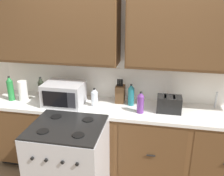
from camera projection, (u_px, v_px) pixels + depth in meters
The scene contains 13 objects.
wall_unit at pixel (124, 43), 2.94m from camera, with size 4.50×0.40×2.50m.
counter_run at pixel (120, 138), 3.17m from camera, with size 3.33×0.64×0.91m.
stove_range at pixel (69, 164), 2.67m from camera, with size 0.76×0.68×0.95m.
microwave at pixel (64, 94), 3.04m from camera, with size 0.48×0.37×0.28m.
toaster at pixel (169, 104), 2.86m from camera, with size 0.28×0.18×0.19m.
knife_block at pixel (120, 94), 3.12m from camera, with size 0.11×0.14×0.31m.
sink_faucet at pixel (216, 100), 2.97m from camera, with size 0.02×0.02×0.20m, color #B2B5BA.
paper_towel_roll at pixel (23, 91), 3.17m from camera, with size 0.12×0.12×0.26m, color white.
bottle_dark at pixel (41, 90), 3.12m from camera, with size 0.08×0.08×0.33m.
bottle_violet at pixel (140, 103), 2.83m from camera, with size 0.08×0.08×0.26m.
bottle_teal at pixel (131, 95), 3.03m from camera, with size 0.08×0.08×0.27m.
bottle_clear at pixel (95, 97), 3.01m from camera, with size 0.08×0.08×0.23m.
bottle_green at pixel (10, 89), 3.17m from camera, with size 0.08×0.08×0.32m.
Camera 1 is at (0.44, -2.42, 2.17)m, focal length 39.51 mm.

